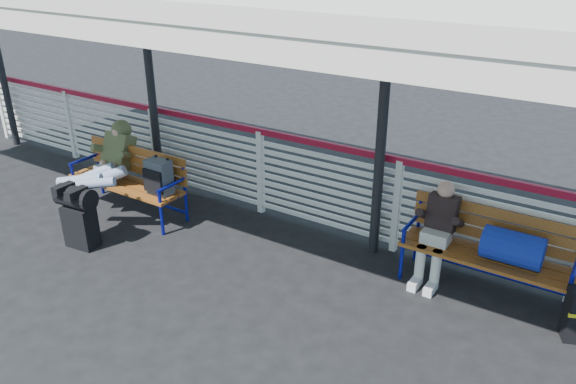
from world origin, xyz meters
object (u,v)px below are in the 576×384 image
Objects in this scene: luggage_stack at (79,214)px; bench_left at (139,175)px; bench_right at (501,246)px; traveler_man at (101,171)px; companion_person at (437,231)px.

luggage_stack is 0.45× the size of bench_left.
traveler_man is (-4.99, -1.01, 0.10)m from bench_right.
bench_left is at bearing 44.35° from traveler_man.
bench_left is 4.69m from bench_right.
luggage_stack is 0.81m from traveler_man.
luggage_stack is 0.45× the size of bench_right.
companion_person is at bearing 9.11° from bench_left.
traveler_man is at bearing 110.49° from luggage_stack.
bench_left is 4.01m from companion_person.
luggage_stack is 0.50× the size of traveler_man.
traveler_man is 1.43× the size of companion_person.
companion_person reaches higher than luggage_stack.
traveler_man is (-0.35, 0.69, 0.26)m from luggage_stack.
bench_right is 1.57× the size of companion_person.
luggage_stack is at bearing -63.30° from traveler_man.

